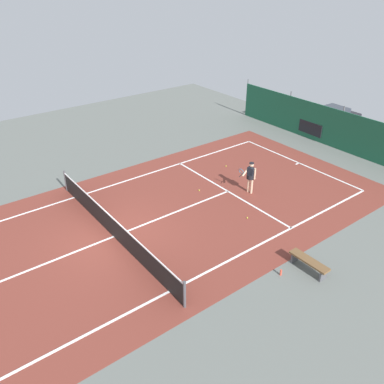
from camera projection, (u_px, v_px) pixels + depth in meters
The scene contains 11 objects.
ground_plane at pixel (114, 237), 16.85m from camera, with size 36.00×36.00×0.00m, color slate.
court_surface at pixel (114, 237), 16.84m from camera, with size 11.02×26.60×0.01m.
tennis_net at pixel (113, 227), 16.59m from camera, with size 10.12×0.10×1.10m.
back_fence at pixel (343, 137), 24.93m from camera, with size 16.30×0.98×2.70m.
tennis_player at pixel (251, 175), 19.67m from camera, with size 0.66×0.79×1.64m.
tennis_ball_near_player at pixel (199, 190), 20.27m from camera, with size 0.07×0.07×0.07m, color #CCDB33.
tennis_ball_midcourt at pixel (247, 218), 18.04m from camera, with size 0.07×0.07×0.07m, color #CCDB33.
tennis_ball_by_sideline at pixel (226, 166), 22.72m from camera, with size 0.07×0.07×0.07m, color #CCDB33.
parked_car at pixel (331, 120), 27.07m from camera, with size 2.12×4.25×1.68m.
courtside_bench at pixel (309, 262), 14.80m from camera, with size 1.60×0.40×0.49m.
water_bottle at pixel (281, 272), 14.70m from camera, with size 0.08×0.08×0.24m, color #D84C38.
Camera 1 is at (12.93, -5.73, 9.91)m, focal length 37.56 mm.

